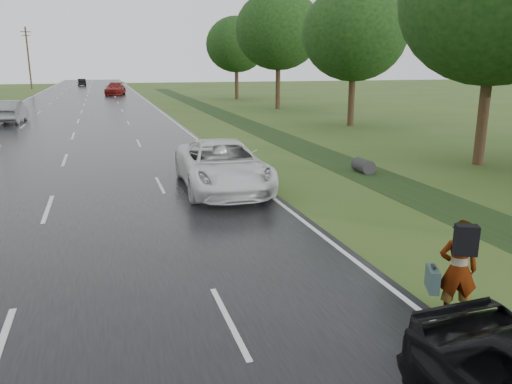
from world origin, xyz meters
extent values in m
cube|color=black|center=(0.00, 45.00, 0.02)|extent=(14.00, 180.00, 0.04)
cube|color=silver|center=(6.75, 45.00, 0.04)|extent=(0.12, 180.00, 0.01)
cube|color=silver|center=(-6.75, 45.00, 0.04)|extent=(0.12, 180.00, 0.01)
cube|color=silver|center=(0.00, 45.00, 0.04)|extent=(0.12, 180.00, 0.01)
cube|color=black|center=(11.50, 20.00, 0.00)|extent=(2.20, 120.00, 0.01)
cylinder|color=#2D2D2D|center=(11.50, 10.00, 0.25)|extent=(0.56, 1.00, 0.56)
cylinder|color=#362916|center=(-9.20, 85.00, 5.00)|extent=(0.26, 0.26, 10.00)
cube|color=#362916|center=(-9.20, 85.00, 9.20)|extent=(1.60, 0.12, 0.12)
cube|color=#362916|center=(-9.20, 85.00, 8.60)|extent=(1.20, 0.10, 0.10)
cylinder|color=#362916|center=(17.00, 10.00, 1.92)|extent=(0.44, 0.44, 3.84)
cylinder|color=#362916|center=(18.20, 24.00, 1.76)|extent=(0.44, 0.44, 3.52)
ellipsoid|color=black|center=(18.20, 24.00, 6.14)|extent=(7.00, 7.00, 6.30)
cylinder|color=#362916|center=(17.80, 38.00, 2.08)|extent=(0.44, 0.44, 4.16)
ellipsoid|color=black|center=(17.80, 38.00, 7.16)|extent=(8.00, 8.00, 7.20)
cylinder|color=#362916|center=(17.50, 52.00, 1.84)|extent=(0.44, 0.44, 3.68)
ellipsoid|color=black|center=(17.50, 52.00, 6.38)|extent=(7.20, 7.20, 6.48)
imported|color=#A5998C|center=(7.20, -0.93, 0.87)|extent=(0.75, 0.65, 1.74)
cube|color=black|center=(7.09, -1.16, 1.49)|extent=(0.40, 0.34, 0.49)
cube|color=#304645|center=(6.90, -0.69, 0.64)|extent=(0.35, 0.51, 0.39)
cube|color=black|center=(6.90, -0.69, 0.87)|extent=(0.11, 0.17, 0.03)
imported|color=white|center=(5.50, 8.87, 0.85)|extent=(2.92, 5.94, 1.62)
imported|color=gray|center=(-4.63, 32.69, 0.83)|extent=(1.97, 4.91, 1.59)
imported|color=maroon|center=(3.70, 64.50, 0.87)|extent=(3.22, 6.01, 1.66)
imported|color=black|center=(-1.58, 96.29, 0.70)|extent=(1.75, 4.12, 1.32)
camera|label=1|loc=(1.73, -7.30, 4.19)|focal=35.00mm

